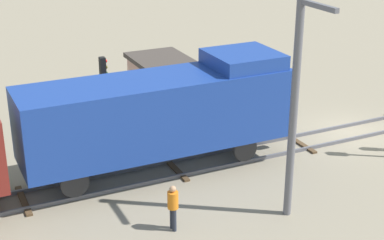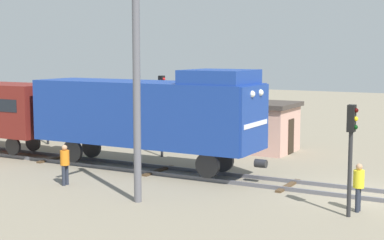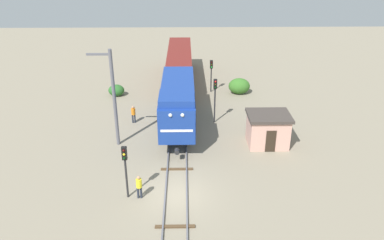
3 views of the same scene
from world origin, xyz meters
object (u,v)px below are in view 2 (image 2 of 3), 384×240
catenary_mast (136,86)px  relay_hut (268,127)px  traffic_signal_mid (162,101)px  worker_near_track (359,184)px  locomotive (148,112)px  traffic_signal_near (351,139)px  worker_by_signal (65,162)px  traffic_signal_far (47,101)px

catenary_mast → relay_hut: (12.56, -0.22, -2.93)m
traffic_signal_mid → worker_near_track: 13.12m
worker_near_track → relay_hut: bearing=111.9°
locomotive → catenary_mast: 5.97m
worker_near_track → traffic_signal_near: bearing=-112.3°
worker_by_signal → relay_hut: (11.70, -4.40, 0.40)m
traffic_signal_far → worker_by_signal: traffic_signal_far is taller
traffic_signal_far → catenary_mast: bearing=-125.2°
worker_near_track → relay_hut: relay_hut is taller
locomotive → traffic_signal_mid: size_ratio=2.71×
locomotive → relay_hut: 8.19m
locomotive → relay_hut: size_ratio=3.31×
traffic_signal_mid → traffic_signal_near: bearing=-119.9°
traffic_signal_mid → catenary_mast: (-8.46, -4.14, 1.35)m
locomotive → worker_by_signal: size_ratio=6.82×
traffic_signal_near → traffic_signal_mid: bearing=60.1°
locomotive → traffic_signal_mid: 3.67m
traffic_signal_far → catenary_mast: size_ratio=0.45×
locomotive → worker_near_track: (-2.40, -10.24, -1.78)m
traffic_signal_mid → locomotive: bearing=-158.1°
locomotive → relay_hut: bearing=-21.7°
locomotive → traffic_signal_far: bearing=69.3°
catenary_mast → locomotive: bearing=28.7°
traffic_signal_far → worker_near_track: traffic_signal_far is taller
traffic_signal_far → relay_hut: traffic_signal_far is taller
worker_by_signal → traffic_signal_far: bearing=-134.1°
traffic_signal_near → catenary_mast: size_ratio=0.47×
locomotive → traffic_signal_mid: locomotive is taller
locomotive → worker_by_signal: (-4.20, 1.41, -1.78)m
worker_near_track → catenary_mast: bearing=-174.6°
locomotive → traffic_signal_far: (3.60, 9.51, -0.19)m
worker_near_track → worker_by_signal: (-1.80, 11.64, 0.00)m
catenary_mast → worker_near_track: bearing=-70.4°
traffic_signal_far → locomotive: bearing=-110.7°
catenary_mast → relay_hut: catenary_mast is taller
locomotive → catenary_mast: catenary_mast is taller
worker_near_track → relay_hut: size_ratio=0.49×
traffic_signal_near → traffic_signal_mid: size_ratio=0.89×
traffic_signal_near → worker_by_signal: (-1.00, 11.53, -1.66)m
traffic_signal_near → traffic_signal_mid: 13.25m
traffic_signal_near → worker_by_signal: bearing=95.0°
traffic_signal_far → worker_near_track: size_ratio=2.17×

